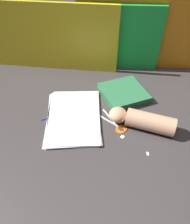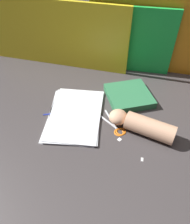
% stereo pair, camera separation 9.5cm
% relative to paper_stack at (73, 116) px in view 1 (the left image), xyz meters
% --- Properties ---
extents(ground_plane, '(6.00, 6.00, 0.00)m').
position_rel_paper_stack_xyz_m(ground_plane, '(0.10, -0.03, -0.01)').
color(ground_plane, '#3D3838').
extents(backdrop_panel_left, '(0.82, 0.14, 0.37)m').
position_rel_paper_stack_xyz_m(backdrop_panel_left, '(-0.17, 0.44, 0.18)').
color(backdrop_panel_left, yellow).
rests_on(backdrop_panel_left, ground_plane).
extents(backdrop_panel_center, '(0.81, 0.09, 0.36)m').
position_rel_paper_stack_xyz_m(backdrop_panel_center, '(0.07, 0.44, 0.17)').
color(backdrop_panel_center, green).
rests_on(backdrop_panel_center, ground_plane).
extents(backdrop_panel_right, '(0.80, 0.12, 0.51)m').
position_rel_paper_stack_xyz_m(backdrop_panel_right, '(0.41, 0.44, 0.25)').
color(backdrop_panel_right, orange).
rests_on(backdrop_panel_right, ground_plane).
extents(paper_stack, '(0.26, 0.37, 0.01)m').
position_rel_paper_stack_xyz_m(paper_stack, '(0.00, 0.00, 0.00)').
color(paper_stack, white).
rests_on(paper_stack, ground_plane).
extents(book_closed, '(0.27, 0.27, 0.03)m').
position_rel_paper_stack_xyz_m(book_closed, '(0.25, 0.15, 0.01)').
color(book_closed, '#2D7247').
rests_on(book_closed, ground_plane).
extents(scissors, '(0.15, 0.16, 0.01)m').
position_rel_paper_stack_xyz_m(scissors, '(0.19, -0.05, -0.00)').
color(scissors, silver).
rests_on(scissors, ground_plane).
extents(hand_forearm, '(0.30, 0.18, 0.08)m').
position_rel_paper_stack_xyz_m(hand_forearm, '(0.30, -0.07, 0.03)').
color(hand_forearm, tan).
rests_on(hand_forearm, ground_plane).
extents(paper_scrap_near, '(0.02, 0.02, 0.00)m').
position_rel_paper_stack_xyz_m(paper_scrap_near, '(0.21, -0.12, -0.01)').
color(paper_scrap_near, white).
rests_on(paper_scrap_near, ground_plane).
extents(paper_scrap_mid, '(0.01, 0.02, 0.00)m').
position_rel_paper_stack_xyz_m(paper_scrap_mid, '(0.30, -0.21, -0.01)').
color(paper_scrap_mid, white).
rests_on(paper_scrap_mid, ground_plane).
extents(pen, '(0.12, 0.04, 0.01)m').
position_rel_paper_stack_xyz_m(pen, '(-0.09, 0.00, -0.00)').
color(pen, '#2333B2').
rests_on(pen, ground_plane).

